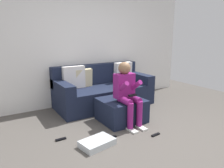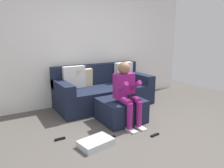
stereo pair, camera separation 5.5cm
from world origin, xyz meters
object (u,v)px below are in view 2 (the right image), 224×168
object	(u,v)px
storage_bin	(96,143)
remote_near_ottoman	(155,135)
ottoman	(121,110)
remote_under_side_table	(60,139)
person_seated	(127,90)
couch_sectional	(103,90)
remote_by_storage_bin	(110,138)

from	to	relation	value
storage_bin	remote_near_ottoman	xyz separation A→B (m)	(0.93, -0.19, -0.04)
ottoman	remote_under_side_table	world-z (taller)	ottoman
storage_bin	remote_under_side_table	world-z (taller)	storage_bin
person_seated	remote_near_ottoman	size ratio (longest dim) A/B	6.64
ottoman	remote_near_ottoman	bearing A→B (deg)	-80.76
couch_sectional	storage_bin	bearing A→B (deg)	-121.58
person_seated	remote_near_ottoman	distance (m)	0.86
couch_sectional	remote_under_side_table	xyz separation A→B (m)	(-1.33, -1.11, -0.33)
remote_under_side_table	couch_sectional	bearing A→B (deg)	39.53
remote_under_side_table	person_seated	bearing A→B (deg)	-1.69
ottoman	remote_by_storage_bin	size ratio (longest dim) A/B	3.75
couch_sectional	remote_near_ottoman	size ratio (longest dim) A/B	12.64
person_seated	remote_under_side_table	size ratio (longest dim) A/B	6.80
ottoman	remote_by_storage_bin	distance (m)	0.75
couch_sectional	remote_by_storage_bin	distance (m)	1.64
ottoman	remote_under_side_table	bearing A→B (deg)	-173.09
storage_bin	remote_under_side_table	size ratio (longest dim) A/B	2.93
ottoman	couch_sectional	bearing A→B (deg)	81.31
ottoman	person_seated	distance (m)	0.45
couch_sectional	remote_under_side_table	world-z (taller)	couch_sectional
remote_by_storage_bin	remote_under_side_table	distance (m)	0.75
remote_near_ottoman	remote_under_side_table	distance (m)	1.45
storage_bin	remote_by_storage_bin	world-z (taller)	storage_bin
ottoman	remote_under_side_table	xyz separation A→B (m)	(-1.19, -0.14, -0.19)
couch_sectional	person_seated	xyz separation A→B (m)	(-0.15, -1.14, 0.28)
remote_near_ottoman	remote_under_side_table	bearing A→B (deg)	147.50
storage_bin	remote_near_ottoman	size ratio (longest dim) A/B	2.86
remote_near_ottoman	remote_under_side_table	world-z (taller)	same
person_seated	remote_under_side_table	world-z (taller)	person_seated
couch_sectional	storage_bin	size ratio (longest dim) A/B	4.42
remote_under_side_table	remote_near_ottoman	bearing A→B (deg)	-25.90
remote_by_storage_bin	couch_sectional	bearing A→B (deg)	57.10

